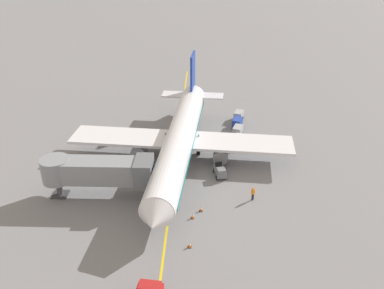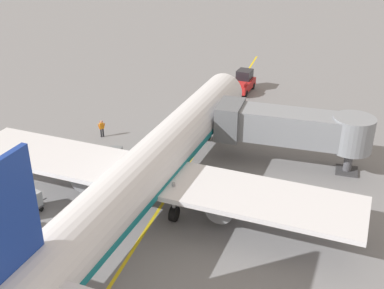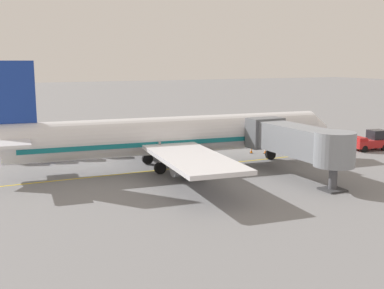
{
  "view_description": "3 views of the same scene",
  "coord_description": "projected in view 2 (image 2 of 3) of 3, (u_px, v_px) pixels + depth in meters",
  "views": [
    {
      "loc": [
        -3.62,
        47.37,
        27.76
      ],
      "look_at": [
        -2.28,
        1.38,
        3.47
      ],
      "focal_mm": 38.05,
      "sensor_mm": 36.0,
      "label": 1
    },
    {
      "loc": [
        10.85,
        -29.42,
        20.04
      ],
      "look_at": [
        0.99,
        3.43,
        3.02
      ],
      "focal_mm": 45.26,
      "sensor_mm": 36.0,
      "label": 2
    },
    {
      "loc": [
        42.87,
        -18.81,
        10.65
      ],
      "look_at": [
        -0.22,
        1.49,
        2.25
      ],
      "focal_mm": 44.73,
      "sensor_mm": 36.0,
      "label": 3
    }
  ],
  "objects": [
    {
      "name": "ground_plane",
      "position": [
        167.0,
        197.0,
        36.94
      ],
      "size": [
        400.0,
        400.0,
        0.0
      ],
      "primitive_type": "plane",
      "color": "slate"
    },
    {
      "name": "gate_lead_in_line",
      "position": [
        167.0,
        197.0,
        36.94
      ],
      "size": [
        0.24,
        80.0,
        0.01
      ],
      "primitive_type": "cube",
      "color": "gold",
      "rests_on": "ground"
    },
    {
      "name": "parked_airliner",
      "position": [
        154.0,
        164.0,
        35.03
      ],
      "size": [
        30.34,
        37.35,
        10.63
      ],
      "color": "silver",
      "rests_on": "ground"
    },
    {
      "name": "jet_bridge",
      "position": [
        292.0,
        127.0,
        40.22
      ],
      "size": [
        12.81,
        3.5,
        4.98
      ],
      "color": "gray",
      "rests_on": "ground"
    },
    {
      "name": "pushback_tractor",
      "position": [
        242.0,
        83.0,
        57.45
      ],
      "size": [
        2.71,
        4.63,
        2.4
      ],
      "color": "#B21E1E",
      "rests_on": "ground"
    },
    {
      "name": "baggage_tug_lead",
      "position": [
        114.0,
        159.0,
        41.01
      ],
      "size": [
        1.71,
        2.69,
        1.62
      ],
      "color": "slate",
      "rests_on": "ground"
    },
    {
      "name": "baggage_cart_front",
      "position": [
        26.0,
        203.0,
        34.54
      ],
      "size": [
        1.92,
        2.97,
        1.58
      ],
      "color": "#4C4C51",
      "rests_on": "ground"
    },
    {
      "name": "ground_crew_wing_walker",
      "position": [
        102.0,
        128.0,
        46.17
      ],
      "size": [
        0.59,
        0.55,
        1.69
      ],
      "color": "#232328",
      "rests_on": "ground"
    },
    {
      "name": "safety_cone_nose_left",
      "position": [
        169.0,
        132.0,
        46.91
      ],
      "size": [
        0.36,
        0.36,
        0.59
      ],
      "color": "black",
      "rests_on": "ground"
    },
    {
      "name": "safety_cone_nose_right",
      "position": [
        182.0,
        128.0,
        47.81
      ],
      "size": [
        0.36,
        0.36,
        0.59
      ],
      "color": "black",
      "rests_on": "ground"
    },
    {
      "name": "safety_cone_wing_tip",
      "position": [
        196.0,
        111.0,
        51.68
      ],
      "size": [
        0.36,
        0.36,
        0.59
      ],
      "color": "black",
      "rests_on": "ground"
    }
  ]
}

